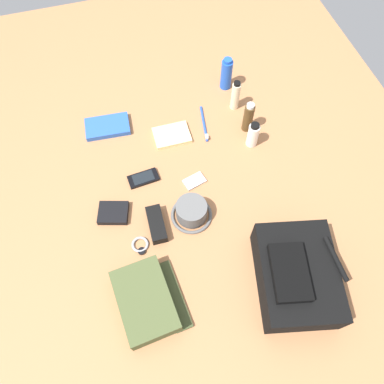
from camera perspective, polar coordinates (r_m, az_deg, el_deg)
name	(u,v)px	position (r m, az deg, el deg)	size (l,w,h in m)	color
ground_plane	(192,198)	(1.44, 0.00, -0.99)	(2.64, 2.02, 0.02)	#A66D44
backpack	(296,275)	(1.29, 15.76, -12.24)	(0.38, 0.31, 0.15)	black
toiletry_pouch	(147,301)	(1.27, -7.02, -16.33)	(0.26, 0.23, 0.07)	#47512D
bucket_hat	(191,212)	(1.36, -0.08, -3.05)	(0.16, 0.16, 0.08)	#5A5A5A
deodorant_spray	(226,74)	(1.73, 5.33, 17.68)	(0.05, 0.05, 0.16)	blue
lotion_bottle	(235,96)	(1.65, 6.71, 14.56)	(0.04, 0.04, 0.15)	beige
cologne_bottle	(248,117)	(1.58, 8.67, 11.32)	(0.04, 0.04, 0.15)	#473319
toothpaste_tube	(253,135)	(1.54, 9.39, 8.70)	(0.05, 0.05, 0.12)	white
paperback_novel	(108,127)	(1.65, -12.90, 9.79)	(0.13, 0.19, 0.02)	blue
cell_phone	(143,178)	(1.48, -7.51, 2.12)	(0.07, 0.12, 0.01)	black
media_player	(194,181)	(1.46, 0.35, 1.69)	(0.07, 0.09, 0.01)	#B7B7BC
wristwatch	(140,245)	(1.36, -7.98, -8.16)	(0.07, 0.06, 0.01)	#99999E
toothbrush	(204,125)	(1.62, 1.91, 10.25)	(0.19, 0.04, 0.02)	blue
wallet	(113,213)	(1.42, -12.04, -3.17)	(0.09, 0.11, 0.02)	black
notepad	(173,135)	(1.58, -2.96, 8.79)	(0.11, 0.15, 0.02)	beige
sunglasses_case	(156,224)	(1.36, -5.50, -4.98)	(0.14, 0.06, 0.04)	black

